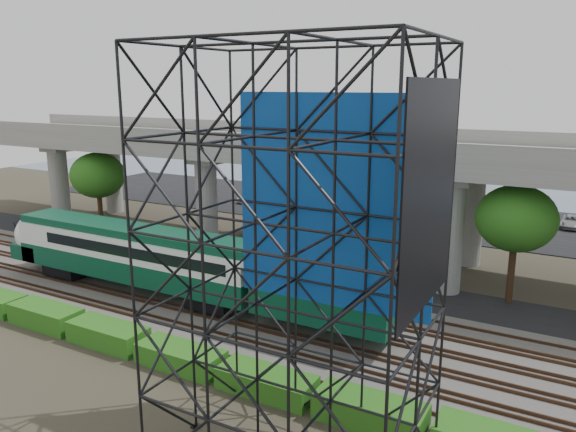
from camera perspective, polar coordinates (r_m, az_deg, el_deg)
The scene contains 13 objects.
ground at distance 33.03m, azimuth -7.32°, elevation -11.41°, with size 140.00×140.00×0.00m, color #474233.
ballast_bed at distance 34.47m, azimuth -5.33°, elevation -10.09°, with size 90.00×12.00×0.20m, color slate.
service_road at distance 41.27m, azimuth 1.38°, elevation -6.13°, with size 90.00×5.00×0.08m, color black.
parking_lot at distance 62.26m, azimuth 11.53°, elevation 0.25°, with size 90.00×18.00×0.08m, color black.
harbor_water at distance 83.14m, azimuth 16.20°, elevation 3.19°, with size 140.00×40.00×0.03m, color slate.
rail_tracks at distance 34.40m, azimuth -5.34°, elevation -9.82°, with size 90.00×9.52×0.16m.
commuter_train at distance 37.03m, azimuth -13.07°, elevation -4.13°, with size 29.30×3.06×4.30m.
overpass at distance 44.28m, azimuth 4.68°, elevation 6.04°, with size 80.00×12.00×12.40m.
scaffold_tower at distance 19.26m, azimuth 0.55°, elevation -5.63°, with size 9.36×6.36×15.00m.
hedge_strip at distance 29.20m, azimuth -10.86°, elevation -13.79°, with size 34.60×1.80×1.20m.
trees at distance 46.87m, azimuth -0.40°, elevation 3.21°, with size 40.94×16.94×7.69m.
suv at distance 51.19m, azimuth -15.96°, elevation -1.89°, with size 2.47×5.35×1.49m, color black.
parked_cars at distance 61.53m, azimuth 11.98°, elevation 0.69°, with size 36.38×9.44×1.23m.
Camera 1 is at (18.11, -23.99, 13.68)m, focal length 35.00 mm.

